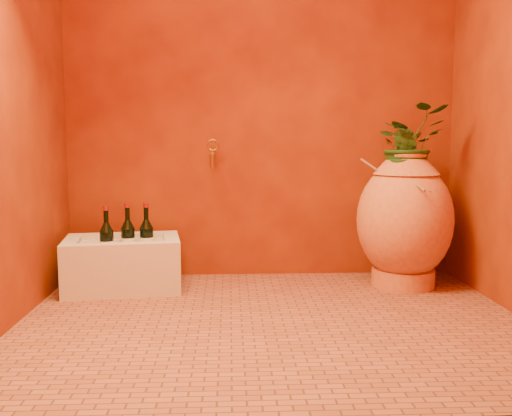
{
  "coord_description": "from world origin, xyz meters",
  "views": [
    {
      "loc": [
        -0.21,
        -2.72,
        0.89
      ],
      "look_at": [
        -0.07,
        0.35,
        0.52
      ],
      "focal_mm": 40.0,
      "sensor_mm": 36.0,
      "label": 1
    }
  ],
  "objects_px": {
    "wine_bottle_a": "(147,240)",
    "wall_tap": "(213,152)",
    "wine_bottle_c": "(107,244)",
    "amphora": "(405,219)",
    "wine_bottle_b": "(128,240)",
    "stone_basin": "(123,265)"
  },
  "relations": [
    {
      "from": "amphora",
      "to": "wine_bottle_c",
      "type": "height_order",
      "value": "amphora"
    },
    {
      "from": "wine_bottle_b",
      "to": "wine_bottle_c",
      "type": "relative_size",
      "value": 1.01
    },
    {
      "from": "stone_basin",
      "to": "wine_bottle_b",
      "type": "height_order",
      "value": "wine_bottle_b"
    },
    {
      "from": "amphora",
      "to": "wine_bottle_b",
      "type": "bearing_deg",
      "value": 179.76
    },
    {
      "from": "wine_bottle_a",
      "to": "wall_tap",
      "type": "xyz_separation_m",
      "value": [
        0.39,
        0.23,
        0.52
      ]
    },
    {
      "from": "wine_bottle_b",
      "to": "amphora",
      "type": "bearing_deg",
      "value": -0.24
    },
    {
      "from": "wine_bottle_b",
      "to": "wall_tap",
      "type": "distance_m",
      "value": 0.76
    },
    {
      "from": "amphora",
      "to": "wine_bottle_a",
      "type": "relative_size",
      "value": 2.4
    },
    {
      "from": "wine_bottle_c",
      "to": "amphora",
      "type": "bearing_deg",
      "value": 2.73
    },
    {
      "from": "amphora",
      "to": "wine_bottle_c",
      "type": "xyz_separation_m",
      "value": [
        -1.77,
        -0.08,
        -0.12
      ]
    },
    {
      "from": "wine_bottle_c",
      "to": "wall_tap",
      "type": "bearing_deg",
      "value": 29.38
    },
    {
      "from": "stone_basin",
      "to": "wall_tap",
      "type": "relative_size",
      "value": 3.93
    },
    {
      "from": "stone_basin",
      "to": "wall_tap",
      "type": "bearing_deg",
      "value": 25.19
    },
    {
      "from": "wine_bottle_a",
      "to": "wine_bottle_c",
      "type": "height_order",
      "value": "wine_bottle_a"
    },
    {
      "from": "wine_bottle_a",
      "to": "stone_basin",
      "type": "bearing_deg",
      "value": -172.89
    },
    {
      "from": "amphora",
      "to": "wine_bottle_b",
      "type": "relative_size",
      "value": 2.39
    },
    {
      "from": "wall_tap",
      "to": "amphora",
      "type": "bearing_deg",
      "value": -12.43
    },
    {
      "from": "stone_basin",
      "to": "wine_bottle_a",
      "type": "relative_size",
      "value": 2.1
    },
    {
      "from": "wine_bottle_a",
      "to": "wall_tap",
      "type": "relative_size",
      "value": 1.87
    },
    {
      "from": "stone_basin",
      "to": "wine_bottle_c",
      "type": "relative_size",
      "value": 2.12
    },
    {
      "from": "wall_tap",
      "to": "wine_bottle_c",
      "type": "bearing_deg",
      "value": -150.62
    },
    {
      "from": "wine_bottle_a",
      "to": "wine_bottle_c",
      "type": "distance_m",
      "value": 0.24
    }
  ]
}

